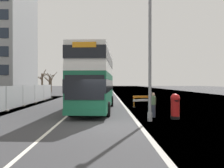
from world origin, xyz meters
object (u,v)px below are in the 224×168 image
object	(u,v)px
double_decker_bus	(95,79)
car_receding_mid	(100,89)
roadworks_barrier	(141,100)
red_pillar_postbox	(175,105)
pedestrian_at_kerb	(153,105)
car_oncoming_near	(101,90)
lamppost_foreground	(150,58)

from	to	relation	value
double_decker_bus	car_receding_mid	distance (m)	26.71
roadworks_barrier	car_receding_mid	distance (m)	25.13
red_pillar_postbox	car_receding_mid	bearing A→B (deg)	100.38
double_decker_bus	roadworks_barrier	xyz separation A→B (m)	(4.24, 1.96, -1.91)
roadworks_barrier	pedestrian_at_kerb	world-z (taller)	pedestrian_at_kerb
car_oncoming_near	car_receding_mid	bearing A→B (deg)	92.63
car_oncoming_near	car_receding_mid	size ratio (longest dim) A/B	1.02
car_oncoming_near	pedestrian_at_kerb	size ratio (longest dim) A/B	2.44
pedestrian_at_kerb	lamppost_foreground	bearing A→B (deg)	-110.53
car_oncoming_near	car_receding_mid	xyz separation A→B (m)	(-0.40, 8.78, 0.06)
roadworks_barrier	pedestrian_at_kerb	bearing A→B (deg)	-91.78
car_oncoming_near	pedestrian_at_kerb	world-z (taller)	car_oncoming_near
double_decker_bus	car_receding_mid	bearing A→B (deg)	90.79
red_pillar_postbox	double_decker_bus	bearing A→B (deg)	140.81
pedestrian_at_kerb	double_decker_bus	bearing A→B (deg)	138.00
roadworks_barrier	car_receding_mid	size ratio (longest dim) A/B	0.43
double_decker_bus	pedestrian_at_kerb	world-z (taller)	double_decker_bus
lamppost_foreground	pedestrian_at_kerb	world-z (taller)	lamppost_foreground
roadworks_barrier	car_oncoming_near	world-z (taller)	car_oncoming_near
car_receding_mid	pedestrian_at_kerb	xyz separation A→B (m)	(4.43, -30.32, -0.27)
double_decker_bus	pedestrian_at_kerb	xyz separation A→B (m)	(4.06, -3.66, -1.77)
double_decker_bus	lamppost_foreground	distance (m)	6.29
car_receding_mid	pedestrian_at_kerb	distance (m)	30.64
red_pillar_postbox	pedestrian_at_kerb	xyz separation A→B (m)	(-1.25, 0.67, -0.07)
lamppost_foreground	roadworks_barrier	distance (m)	7.71
double_decker_bus	pedestrian_at_kerb	distance (m)	5.75
red_pillar_postbox	pedestrian_at_kerb	bearing A→B (deg)	151.73
car_oncoming_near	red_pillar_postbox	bearing A→B (deg)	-76.64
lamppost_foreground	pedestrian_at_kerb	bearing A→B (deg)	69.47
double_decker_bus	roadworks_barrier	world-z (taller)	double_decker_bus
red_pillar_postbox	car_oncoming_near	bearing A→B (deg)	103.36
car_receding_mid	car_oncoming_near	bearing A→B (deg)	-87.37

